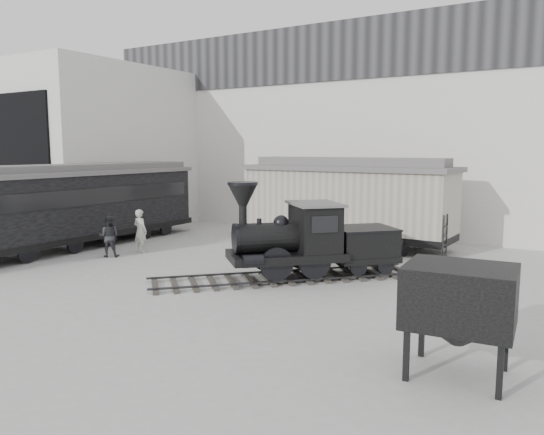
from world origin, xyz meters
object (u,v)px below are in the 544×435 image
Objects in this scene: boxcar at (347,199)px; visitor_a at (140,231)px; locomotive at (306,244)px; coal_hopper at (459,305)px; visitor_b at (109,236)px; passenger_coach at (84,204)px.

boxcar is 5.36× the size of visitor_a.
locomotive is 3.62× the size of coal_hopper.
boxcar is 9.49m from visitor_a.
boxcar is 10.75m from visitor_b.
visitor_b is at bearing 73.94° from visitor_a.
locomotive reaches higher than coal_hopper.
locomotive is 6.97m from boxcar.
visitor_a is 1.09× the size of visitor_b.
visitor_b is 15.72m from coal_hopper.
visitor_b is at bearing -22.43° from passenger_coach.
locomotive is 8.31m from visitor_a.
coal_hopper is (17.87, -5.80, -0.49)m from passenger_coach.
coal_hopper is (14.58, -6.00, 0.51)m from visitor_a.
passenger_coach is 7.57× the size of visitor_b.
visitor_a is at bearing -141.34° from visitor_b.
locomotive is 8.80m from visitor_b.
locomotive reaches higher than visitor_b.
boxcar is 12.15m from passenger_coach.
locomotive is at bearing 152.66° from visitor_b.
passenger_coach reaches higher than visitor_b.
visitor_b is (-8.74, -0.95, -0.35)m from locomotive.
locomotive is 11.61m from passenger_coach.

